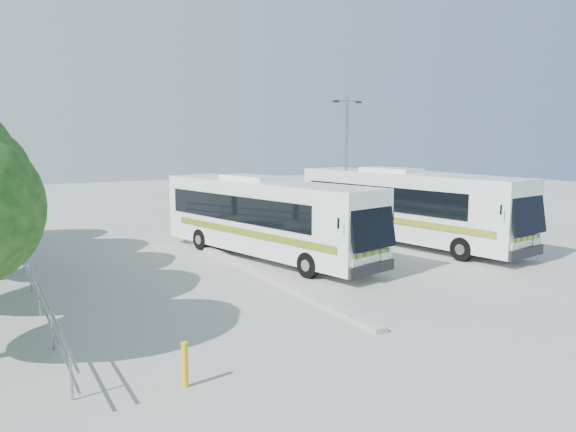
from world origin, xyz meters
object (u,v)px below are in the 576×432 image
coach_main (266,216)px  lamppost (346,160)px  coach_adjacent (407,205)px  bollard (185,365)px

coach_main → lamppost: 7.29m
coach_adjacent → coach_main: bearing=166.4°
coach_main → lamppost: bearing=12.8°
coach_main → lamppost: size_ratio=1.69×
coach_main → coach_adjacent: bearing=-17.0°
lamppost → bollard: 19.38m
coach_adjacent → lamppost: bearing=97.4°
coach_adjacent → bollard: bearing=-155.2°
coach_adjacent → bollard: 17.68m
coach_main → coach_adjacent: coach_adjacent is taller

